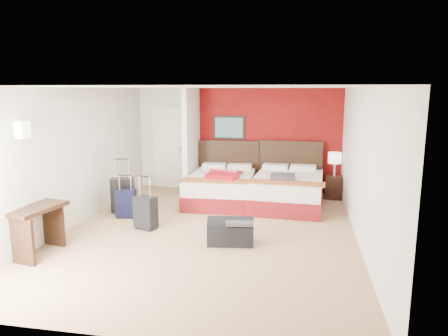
% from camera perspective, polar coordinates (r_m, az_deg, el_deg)
% --- Properties ---
extents(ground, '(6.50, 6.50, 0.00)m').
position_cam_1_polar(ground, '(7.36, -2.05, -8.79)').
color(ground, tan).
rests_on(ground, ground).
extents(room_walls, '(5.02, 6.52, 2.50)m').
position_cam_1_polar(room_walls, '(8.78, -9.07, 2.73)').
color(room_walls, silver).
rests_on(room_walls, ground).
extents(red_accent_panel, '(3.50, 0.04, 2.50)m').
position_cam_1_polar(red_accent_panel, '(10.10, 6.06, 3.80)').
color(red_accent_panel, maroon).
rests_on(red_accent_panel, ground).
extents(partition_wall, '(0.12, 1.20, 2.50)m').
position_cam_1_polar(partition_wall, '(9.79, -4.52, 3.61)').
color(partition_wall, silver).
rests_on(partition_wall, ground).
extents(entry_door, '(0.82, 0.06, 2.05)m').
position_cam_1_polar(entry_door, '(10.59, -7.60, 2.86)').
color(entry_door, silver).
rests_on(entry_door, ground).
extents(bed_left, '(1.46, 2.04, 0.60)m').
position_cam_1_polar(bed_left, '(9.20, -0.44, -2.85)').
color(bed_left, silver).
rests_on(bed_left, ground).
extents(bed_right, '(1.58, 2.16, 0.62)m').
position_cam_1_polar(bed_right, '(9.02, 8.74, -3.17)').
color(bed_right, white).
rests_on(bed_right, ground).
extents(red_suitcase_open, '(0.81, 1.00, 0.11)m').
position_cam_1_polar(red_suitcase_open, '(9.01, 0.06, -0.84)').
color(red_suitcase_open, maroon).
rests_on(red_suitcase_open, bed_left).
extents(jacket_bundle, '(0.49, 0.40, 0.12)m').
position_cam_1_polar(jacket_bundle, '(8.65, 8.09, -1.24)').
color(jacket_bundle, '#3C3B40').
rests_on(jacket_bundle, bed_right).
extents(nightstand, '(0.39, 0.39, 0.52)m').
position_cam_1_polar(nightstand, '(9.82, 14.84, -2.57)').
color(nightstand, black).
rests_on(nightstand, ground).
extents(table_lamp, '(0.37, 0.37, 0.54)m').
position_cam_1_polar(table_lamp, '(9.71, 14.99, 0.48)').
color(table_lamp, white).
rests_on(table_lamp, nightstand).
extents(suitcase_black, '(0.51, 0.39, 0.68)m').
position_cam_1_polar(suitcase_black, '(8.64, -13.73, -3.79)').
color(suitcase_black, black).
rests_on(suitcase_black, ground).
extents(suitcase_charcoal, '(0.44, 0.35, 0.57)m').
position_cam_1_polar(suitcase_charcoal, '(7.55, -10.73, -6.20)').
color(suitcase_charcoal, black).
rests_on(suitcase_charcoal, ground).
extents(suitcase_navy, '(0.40, 0.28, 0.52)m').
position_cam_1_polar(suitcase_navy, '(8.30, -13.33, -4.92)').
color(suitcase_navy, black).
rests_on(suitcase_navy, ground).
extents(duffel_bag, '(0.78, 0.48, 0.37)m').
position_cam_1_polar(duffel_bag, '(6.77, 0.91, -8.89)').
color(duffel_bag, black).
rests_on(duffel_bag, ground).
extents(jacket_draped, '(0.48, 0.43, 0.06)m').
position_cam_1_polar(jacket_draped, '(6.63, 2.13, -7.35)').
color(jacket_draped, '#3B3C41').
rests_on(jacket_draped, duffel_bag).
extents(desk, '(0.60, 0.96, 0.75)m').
position_cam_1_polar(desk, '(6.88, -24.16, -7.88)').
color(desk, black).
rests_on(desk, ground).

